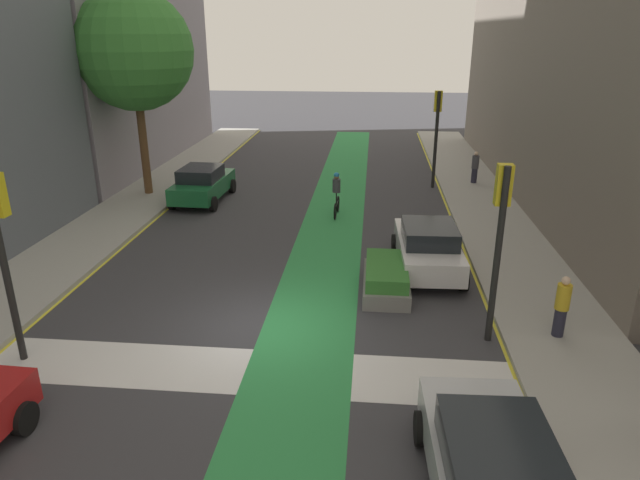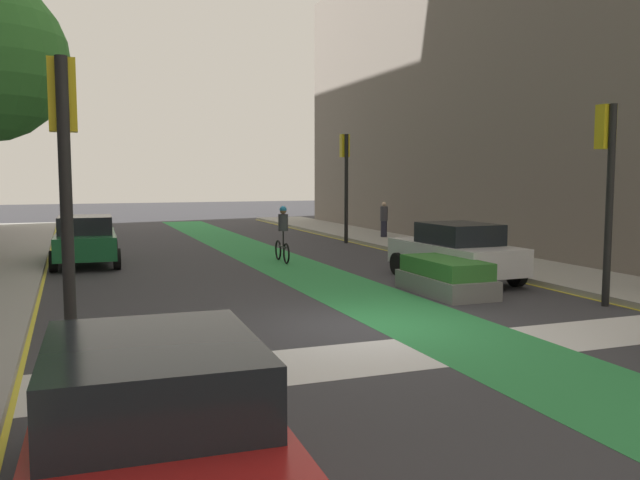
% 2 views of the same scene
% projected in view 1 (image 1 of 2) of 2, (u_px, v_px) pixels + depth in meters
% --- Properties ---
extents(ground_plane, '(120.00, 120.00, 0.00)m').
position_uv_depth(ground_plane, '(263.00, 327.00, 14.48)').
color(ground_plane, '#38383D').
extents(bike_lane_paint, '(2.40, 60.00, 0.01)m').
position_uv_depth(bike_lane_paint, '(309.00, 329.00, 14.38)').
color(bike_lane_paint, '#2D8C47').
rests_on(bike_lane_paint, ground_plane).
extents(crosswalk_band, '(12.00, 1.80, 0.01)m').
position_uv_depth(crosswalk_band, '(246.00, 370.00, 12.62)').
color(crosswalk_band, silver).
rests_on(crosswalk_band, ground_plane).
extents(curb_stripe_left, '(0.16, 60.00, 0.01)m').
position_uv_depth(curb_stripe_left, '(41.00, 316.00, 15.01)').
color(curb_stripe_left, yellow).
rests_on(curb_stripe_left, ground_plane).
extents(sidewalk_right, '(3.00, 60.00, 0.15)m').
position_uv_depth(sidewalk_right, '(563.00, 338.00, 13.80)').
color(sidewalk_right, '#9E9E99').
rests_on(sidewalk_right, ground_plane).
extents(curb_stripe_right, '(0.16, 60.00, 0.01)m').
position_uv_depth(curb_stripe_right, '(501.00, 338.00, 13.95)').
color(curb_stripe_right, yellow).
rests_on(curb_stripe_right, ground_plane).
extents(traffic_signal_near_right, '(0.35, 0.52, 4.36)m').
position_uv_depth(traffic_signal_near_right, '(500.00, 221.00, 12.93)').
color(traffic_signal_near_right, black).
rests_on(traffic_signal_near_right, ground_plane).
extents(traffic_signal_near_left, '(0.35, 0.52, 4.36)m').
position_uv_depth(traffic_signal_near_left, '(1.00, 233.00, 12.13)').
color(traffic_signal_near_left, black).
rests_on(traffic_signal_near_left, ground_plane).
extents(traffic_signal_far_right, '(0.35, 0.52, 4.56)m').
position_uv_depth(traffic_signal_far_right, '(437.00, 121.00, 26.39)').
color(traffic_signal_far_right, black).
rests_on(traffic_signal_far_right, ground_plane).
extents(car_green_left_far, '(2.14, 4.26, 1.57)m').
position_uv_depth(car_green_left_far, '(203.00, 184.00, 24.93)').
color(car_green_left_far, '#196033').
rests_on(car_green_left_far, ground_plane).
extents(car_white_right_far, '(2.15, 4.26, 1.57)m').
position_uv_depth(car_white_right_far, '(428.00, 247.00, 17.64)').
color(car_white_right_far, silver).
rests_on(car_white_right_far, ground_plane).
extents(car_silver_right_near, '(2.15, 4.26, 1.57)m').
position_uv_depth(car_silver_right_near, '(493.00, 470.00, 8.66)').
color(car_silver_right_near, '#B2B7BF').
rests_on(car_silver_right_near, ground_plane).
extents(cyclist_in_lane, '(0.32, 1.73, 1.86)m').
position_uv_depth(cyclist_in_lane, '(337.00, 193.00, 22.80)').
color(cyclist_in_lane, black).
rests_on(cyclist_in_lane, ground_plane).
extents(pedestrian_sidewalk_right_a, '(0.34, 0.34, 1.57)m').
position_uv_depth(pedestrian_sidewalk_right_a, '(562.00, 306.00, 13.52)').
color(pedestrian_sidewalk_right_a, '#262638').
rests_on(pedestrian_sidewalk_right_a, sidewalk_right).
extents(pedestrian_sidewalk_right_b, '(0.34, 0.34, 1.54)m').
position_uv_depth(pedestrian_sidewalk_right_b, '(475.00, 167.00, 27.41)').
color(pedestrian_sidewalk_right_b, '#262638').
rests_on(pedestrian_sidewalk_right_b, sidewalk_right).
extents(street_tree_near, '(5.05, 5.05, 8.76)m').
position_uv_depth(street_tree_near, '(133.00, 51.00, 23.78)').
color(street_tree_near, brown).
rests_on(street_tree_near, sidewalk_left).
extents(median_planter, '(1.32, 2.73, 0.85)m').
position_uv_depth(median_planter, '(386.00, 278.00, 16.35)').
color(median_planter, slate).
rests_on(median_planter, ground_plane).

